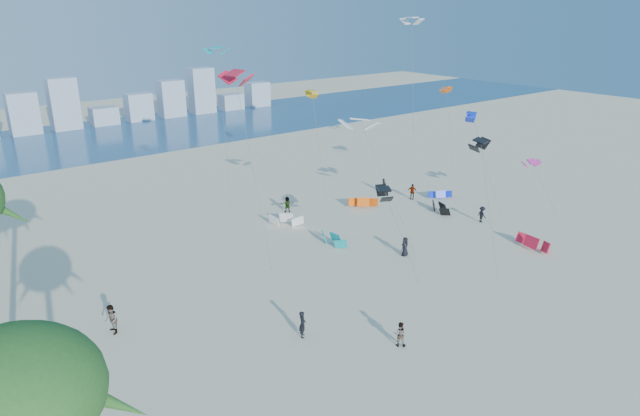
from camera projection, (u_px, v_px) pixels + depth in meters
ground at (456, 373)px, 30.67m from camera, size 220.00×220.00×0.00m
ocean at (76, 141)px, 83.92m from camera, size 220.00×220.00×0.00m
kitesurfer_near at (302, 324)px, 33.80m from camera, size 0.70×0.76×1.74m
kitesurfer_mid at (400, 334)px, 32.93m from camera, size 0.96×0.97×1.58m
kitesurfers_far at (335, 229)px, 48.34m from camera, size 34.58×15.13×1.92m
grounded_kites at (395, 219)px, 51.56m from camera, size 20.01×20.74×1.04m
flying_kites at (379, 98)px, 50.35m from camera, size 35.73×33.45×18.52m
distant_skyline at (48, 112)px, 89.57m from camera, size 85.00×3.00×8.40m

